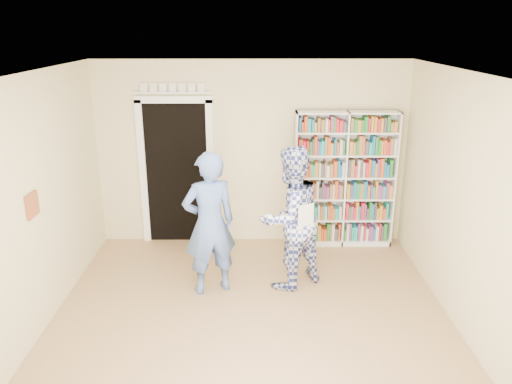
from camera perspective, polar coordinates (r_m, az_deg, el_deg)
floor at (r=5.56m, az=-0.56°, el=-15.88°), size 5.00×5.00×0.00m
ceiling at (r=4.61m, az=-0.67°, el=13.04°), size 5.00×5.00×0.00m
wall_back at (r=7.31m, az=-0.51°, el=4.35°), size 4.50×0.00×4.50m
wall_left at (r=5.42m, az=-25.14°, el=-2.58°), size 0.00×5.00×5.00m
wall_right at (r=5.40m, az=24.04°, el=-2.51°), size 0.00×5.00×5.00m
bookshelf at (r=7.37m, az=10.05°, el=1.44°), size 1.46×0.27×2.00m
doorway at (r=7.42m, az=-9.05°, el=2.96°), size 1.10×0.08×2.43m
wall_art at (r=5.57m, az=-24.21°, el=-1.37°), size 0.03×0.25×0.25m
man_blue at (r=5.99m, az=-5.34°, el=-3.64°), size 0.76×0.63×1.78m
man_plaid at (r=6.12m, az=3.91°, el=-2.98°), size 1.11×1.07×1.80m
paper_sheet at (r=5.87m, az=5.72°, el=-2.81°), size 0.19×0.10×0.30m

